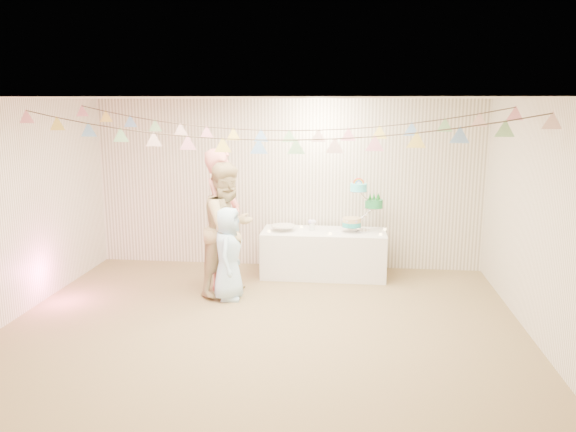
# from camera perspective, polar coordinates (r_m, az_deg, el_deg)

# --- Properties ---
(floor) EXTENTS (6.00, 6.00, 0.00)m
(floor) POSITION_cam_1_polar(r_m,az_deg,el_deg) (6.65, -2.51, -11.12)
(floor) COLOR olive
(floor) RESTS_ON ground
(ceiling) EXTENTS (6.00, 6.00, 0.00)m
(ceiling) POSITION_cam_1_polar(r_m,az_deg,el_deg) (6.13, -2.72, 11.88)
(ceiling) COLOR silver
(ceiling) RESTS_ON ground
(back_wall) EXTENTS (6.00, 6.00, 0.00)m
(back_wall) POSITION_cam_1_polar(r_m,az_deg,el_deg) (8.71, -0.10, 3.25)
(back_wall) COLOR white
(back_wall) RESTS_ON ground
(front_wall) EXTENTS (6.00, 6.00, 0.00)m
(front_wall) POSITION_cam_1_polar(r_m,az_deg,el_deg) (3.90, -8.27, -7.56)
(front_wall) COLOR white
(front_wall) RESTS_ON ground
(left_wall) EXTENTS (5.00, 5.00, 0.00)m
(left_wall) POSITION_cam_1_polar(r_m,az_deg,el_deg) (7.34, -26.42, 0.44)
(left_wall) COLOR white
(left_wall) RESTS_ON ground
(right_wall) EXTENTS (5.00, 5.00, 0.00)m
(right_wall) POSITION_cam_1_polar(r_m,az_deg,el_deg) (6.53, 24.42, -0.66)
(right_wall) COLOR white
(right_wall) RESTS_ON ground
(table) EXTENTS (1.82, 0.73, 0.68)m
(table) POSITION_cam_1_polar(r_m,az_deg,el_deg) (8.38, 3.64, -3.80)
(table) COLOR white
(table) RESTS_ON floor
(cake_stand) EXTENTS (0.66, 0.39, 0.74)m
(cake_stand) POSITION_cam_1_polar(r_m,az_deg,el_deg) (8.26, 7.54, 1.40)
(cake_stand) COLOR silver
(cake_stand) RESTS_ON table
(cake_bottom) EXTENTS (0.31, 0.31, 0.15)m
(cake_bottom) POSITION_cam_1_polar(r_m,az_deg,el_deg) (8.25, 6.46, -0.57)
(cake_bottom) COLOR teal
(cake_bottom) RESTS_ON cake_stand
(cake_middle) EXTENTS (0.27, 0.27, 0.22)m
(cake_middle) POSITION_cam_1_polar(r_m,az_deg,el_deg) (8.35, 8.76, 1.40)
(cake_middle) COLOR #1D8744
(cake_middle) RESTS_ON cake_stand
(cake_top_tier) EXTENTS (0.25, 0.25, 0.19)m
(cake_top_tier) POSITION_cam_1_polar(r_m,az_deg,el_deg) (8.18, 7.17, 3.15)
(cake_top_tier) COLOR #4DE7F5
(cake_top_tier) RESTS_ON cake_stand
(platter) EXTENTS (0.36, 0.36, 0.02)m
(platter) POSITION_cam_1_polar(r_m,az_deg,el_deg) (8.28, -0.49, -1.00)
(platter) COLOR white
(platter) RESTS_ON table
(posy) EXTENTS (0.14, 0.14, 0.16)m
(posy) POSITION_cam_1_polar(r_m,az_deg,el_deg) (8.33, 2.45, -0.45)
(posy) COLOR white
(posy) RESTS_ON table
(person_adult_a) EXTENTS (0.54, 0.76, 1.94)m
(person_adult_a) POSITION_cam_1_polar(r_m,az_deg,el_deg) (7.79, -6.64, -0.30)
(person_adult_a) COLOR #D67A70
(person_adult_a) RESTS_ON floor
(person_adult_b) EXTENTS (1.02, 1.09, 1.78)m
(person_adult_b) POSITION_cam_1_polar(r_m,az_deg,el_deg) (7.53, -6.06, -1.32)
(person_adult_b) COLOR tan
(person_adult_b) RESTS_ON floor
(person_child) EXTENTS (0.40, 0.61, 1.23)m
(person_child) POSITION_cam_1_polar(r_m,az_deg,el_deg) (7.37, -6.11, -3.81)
(person_child) COLOR #B4DFFF
(person_child) RESTS_ON floor
(bunting_back) EXTENTS (5.60, 1.10, 0.40)m
(bunting_back) POSITION_cam_1_polar(r_m,az_deg,el_deg) (7.23, -1.34, 9.88)
(bunting_back) COLOR pink
(bunting_back) RESTS_ON ceiling
(bunting_front) EXTENTS (5.60, 0.90, 0.36)m
(bunting_front) POSITION_cam_1_polar(r_m,az_deg,el_deg) (5.94, -3.00, 9.19)
(bunting_front) COLOR #72A5E5
(bunting_front) RESTS_ON ceiling
(tealight_0) EXTENTS (0.04, 0.04, 0.03)m
(tealight_0) POSITION_cam_1_polar(r_m,az_deg,el_deg) (8.22, -1.95, -1.53)
(tealight_0) COLOR #FFD88C
(tealight_0) RESTS_ON table
(tealight_1) EXTENTS (0.04, 0.04, 0.03)m
(tealight_1) POSITION_cam_1_polar(r_m,az_deg,el_deg) (8.49, 1.37, -1.10)
(tealight_1) COLOR #FFD88C
(tealight_1) RESTS_ON table
(tealight_2) EXTENTS (0.04, 0.04, 0.03)m
(tealight_2) POSITION_cam_1_polar(r_m,az_deg,el_deg) (8.08, 4.31, -1.80)
(tealight_2) COLOR #FFD88C
(tealight_2) RESTS_ON table
(tealight_3) EXTENTS (0.04, 0.04, 0.03)m
(tealight_3) POSITION_cam_1_polar(r_m,az_deg,el_deg) (8.50, 6.10, -1.15)
(tealight_3) COLOR #FFD88C
(tealight_3) RESTS_ON table
(tealight_4) EXTENTS (0.04, 0.04, 0.03)m
(tealight_4) POSITION_cam_1_polar(r_m,az_deg,el_deg) (8.13, 9.40, -1.84)
(tealight_4) COLOR #FFD88C
(tealight_4) RESTS_ON table
(tealight_5) EXTENTS (0.04, 0.04, 0.03)m
(tealight_5) POSITION_cam_1_polar(r_m,az_deg,el_deg) (8.45, 9.82, -1.33)
(tealight_5) COLOR #FFD88C
(tealight_5) RESTS_ON table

